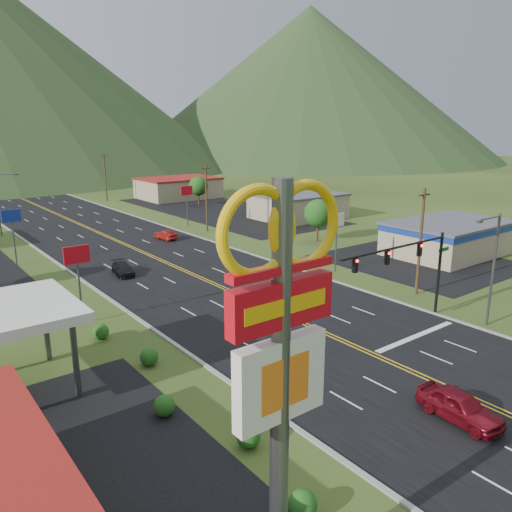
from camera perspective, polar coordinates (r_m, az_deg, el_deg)
pylon_sign at (r=14.78m, az=2.84°, el=-9.49°), size 4.32×0.60×14.00m
traffic_signal at (r=40.45m, az=17.30°, el=-0.43°), size 13.10×0.43×7.00m
streetlight_east at (r=42.46m, az=25.37°, el=-0.71°), size 3.28×0.25×9.00m
streetlight_west at (r=80.16m, az=-27.23°, el=5.67°), size 3.28×0.25×9.00m
building_east_near at (r=66.25m, az=21.23°, el=2.17°), size 15.40×10.40×4.10m
building_east_mid at (r=86.68m, az=4.84°, el=5.75°), size 14.40×11.40×4.30m
building_east_far at (r=112.77m, az=-8.87°, el=7.71°), size 16.40×12.40×4.50m
pole_sign_west_a at (r=41.32m, az=-19.75°, el=-0.72°), size 2.00×0.18×6.40m
pole_sign_west_b at (r=62.25m, az=-26.14°, el=3.55°), size 2.00×0.18×6.40m
pole_sign_east_a at (r=54.08m, az=9.23°, el=3.40°), size 2.00×0.18×6.40m
pole_sign_east_b at (r=79.17m, az=-7.93°, el=6.94°), size 2.00×0.18×6.40m
tree_east_a at (r=68.87m, az=7.10°, el=4.87°), size 3.84×3.84×5.82m
tree_east_b at (r=101.25m, az=-6.59°, el=7.95°), size 3.84×3.84×5.82m
utility_pole_a at (r=48.34m, az=18.28°, el=1.62°), size 1.60×0.28×10.00m
utility_pole_b at (r=75.15m, az=-5.69°, el=6.67°), size 1.60×0.28×10.00m
utility_pole_c at (r=110.94m, az=-16.84°, el=8.65°), size 1.60×0.28×10.00m
utility_pole_d at (r=148.89m, az=-22.48°, el=9.52°), size 1.60×0.28×10.00m
mountain_ne at (r=254.08m, az=6.03°, el=18.90°), size 180.00×180.00×70.00m
car_red_near at (r=29.92m, az=22.24°, el=-15.65°), size 2.21×4.84×1.61m
car_dark_mid at (r=55.03m, az=-14.98°, el=-1.46°), size 2.42×4.53×1.25m
car_red_far at (r=70.95m, az=-10.32°, el=2.36°), size 1.88×4.08×1.30m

